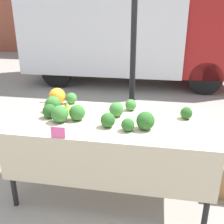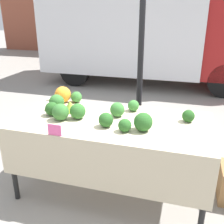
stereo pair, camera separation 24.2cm
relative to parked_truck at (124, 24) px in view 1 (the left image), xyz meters
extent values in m
plane|color=gray|center=(0.51, -4.62, -1.46)|extent=(40.00, 40.00, 0.00)
cylinder|color=black|center=(0.61, -3.71, -0.10)|extent=(0.07, 0.07, 2.72)
cube|color=silver|center=(-0.48, 0.00, 0.08)|extent=(3.84, 2.15, 2.43)
cube|color=maroon|center=(2.10, 0.00, -0.26)|extent=(1.31, 1.98, 1.75)
cylinder|color=black|center=(1.97, -0.88, -1.10)|extent=(0.74, 0.22, 0.74)
cylinder|color=black|center=(1.97, 0.88, -1.10)|extent=(0.74, 0.22, 0.74)
cylinder|color=black|center=(-1.53, -0.88, -1.10)|extent=(0.74, 0.22, 0.74)
cylinder|color=black|center=(-1.53, 0.88, -1.10)|extent=(0.74, 0.22, 0.74)
cube|color=beige|center=(0.51, -4.62, -0.68)|extent=(1.88, 0.94, 0.03)
cube|color=beige|center=(0.51, -5.08, -0.91)|extent=(1.88, 0.01, 0.44)
cylinder|color=black|center=(-0.37, -5.02, -1.08)|extent=(0.05, 0.05, 0.77)
cylinder|color=black|center=(1.39, -5.02, -1.08)|extent=(0.05, 0.05, 0.77)
cylinder|color=black|center=(-0.37, -4.21, -1.08)|extent=(0.05, 0.05, 0.77)
cylinder|color=black|center=(1.39, -4.21, -1.08)|extent=(0.05, 0.05, 0.77)
sphere|color=orange|center=(-0.17, -4.27, -0.57)|extent=(0.18, 0.18, 0.18)
cone|color=#93B238|center=(0.04, -4.53, -0.60)|extent=(0.15, 0.15, 0.12)
sphere|color=#387533|center=(0.54, -4.52, -0.59)|extent=(0.14, 0.14, 0.14)
sphere|color=#387533|center=(-0.02, -4.23, -0.60)|extent=(0.13, 0.13, 0.13)
sphere|color=#23511E|center=(-0.09, -4.67, -0.59)|extent=(0.14, 0.14, 0.14)
sphere|color=#336B2D|center=(-0.13, -4.50, -0.58)|extent=(0.16, 0.16, 0.16)
sphere|color=#23511E|center=(1.21, -4.46, -0.60)|extent=(0.12, 0.12, 0.12)
sphere|color=#336B2D|center=(0.04, -4.75, -0.58)|extent=(0.16, 0.16, 0.16)
sphere|color=#285B23|center=(0.84, -4.77, -0.58)|extent=(0.16, 0.16, 0.16)
sphere|color=#285B23|center=(0.51, -4.79, -0.60)|extent=(0.13, 0.13, 0.13)
sphere|color=#387533|center=(0.66, -4.33, -0.60)|extent=(0.12, 0.12, 0.12)
sphere|color=#2D6628|center=(0.19, -4.68, -0.59)|extent=(0.15, 0.15, 0.15)
sphere|color=#285B23|center=(0.69, -4.84, -0.60)|extent=(0.12, 0.12, 0.12)
cube|color=#F45B9E|center=(0.15, -5.07, -0.61)|extent=(0.12, 0.01, 0.10)
camera|label=1|loc=(0.92, -6.90, 0.32)|focal=42.00mm
camera|label=2|loc=(1.16, -6.84, 0.32)|focal=42.00mm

